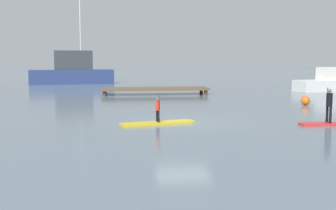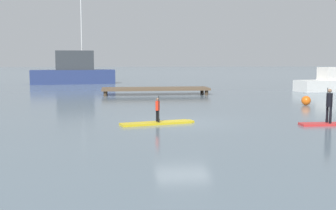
{
  "view_description": "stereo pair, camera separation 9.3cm",
  "coord_description": "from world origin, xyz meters",
  "px_view_note": "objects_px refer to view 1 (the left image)",
  "views": [
    {
      "loc": [
        -3.21,
        -19.88,
        3.04
      ],
      "look_at": [
        -0.49,
        1.61,
        0.67
      ],
      "focal_mm": 46.8,
      "sensor_mm": 36.0,
      "label": 1
    },
    {
      "loc": [
        -3.11,
        -19.89,
        3.04
      ],
      "look_at": [
        -0.49,
        1.61,
        0.67
      ],
      "focal_mm": 46.8,
      "sensor_mm": 36.0,
      "label": 2
    }
  ],
  "objects_px": {
    "fishing_boat_green_midground": "(72,71)",
    "paddler_child_solo": "(158,108)",
    "paddleboard_far": "(335,124)",
    "paddler_adult": "(329,103)",
    "mooring_buoy_mid": "(305,100)",
    "paddleboard_near": "(158,123)"
  },
  "relations": [
    {
      "from": "paddleboard_near",
      "to": "paddler_child_solo",
      "type": "bearing_deg",
      "value": -43.71
    },
    {
      "from": "paddler_child_solo",
      "to": "mooring_buoy_mid",
      "type": "distance_m",
      "value": 12.2
    },
    {
      "from": "paddleboard_near",
      "to": "mooring_buoy_mid",
      "type": "distance_m",
      "value": 12.2
    },
    {
      "from": "fishing_boat_green_midground",
      "to": "mooring_buoy_mid",
      "type": "xyz_separation_m",
      "value": [
        16.71,
        -24.36,
        -1.15
      ]
    },
    {
      "from": "paddleboard_far",
      "to": "paddler_adult",
      "type": "relative_size",
      "value": 2.05
    },
    {
      "from": "mooring_buoy_mid",
      "to": "paddler_adult",
      "type": "bearing_deg",
      "value": -107.81
    },
    {
      "from": "fishing_boat_green_midground",
      "to": "mooring_buoy_mid",
      "type": "relative_size",
      "value": 16.84
    },
    {
      "from": "paddleboard_near",
      "to": "paddler_adult",
      "type": "bearing_deg",
      "value": -9.3
    },
    {
      "from": "mooring_buoy_mid",
      "to": "paddleboard_far",
      "type": "bearing_deg",
      "value": -105.8
    },
    {
      "from": "fishing_boat_green_midground",
      "to": "paddleboard_near",
      "type": "bearing_deg",
      "value": -78.11
    },
    {
      "from": "paddleboard_far",
      "to": "paddler_adult",
      "type": "xyz_separation_m",
      "value": [
        -0.3,
        0.02,
        0.93
      ]
    },
    {
      "from": "paddleboard_far",
      "to": "paddler_adult",
      "type": "distance_m",
      "value": 0.98
    },
    {
      "from": "paddleboard_far",
      "to": "fishing_boat_green_midground",
      "type": "height_order",
      "value": "fishing_boat_green_midground"
    },
    {
      "from": "fishing_boat_green_midground",
      "to": "paddler_child_solo",
      "type": "bearing_deg",
      "value": -78.1
    },
    {
      "from": "paddler_adult",
      "to": "fishing_boat_green_midground",
      "type": "distance_m",
      "value": 35.31
    },
    {
      "from": "paddler_child_solo",
      "to": "paddler_adult",
      "type": "distance_m",
      "value": 7.69
    },
    {
      "from": "paddler_child_solo",
      "to": "paddleboard_far",
      "type": "relative_size",
      "value": 0.38
    },
    {
      "from": "paddler_child_solo",
      "to": "fishing_boat_green_midground",
      "type": "height_order",
      "value": "fishing_boat_green_midground"
    },
    {
      "from": "paddleboard_near",
      "to": "paddler_child_solo",
      "type": "distance_m",
      "value": 0.67
    },
    {
      "from": "paddleboard_far",
      "to": "mooring_buoy_mid",
      "type": "xyz_separation_m",
      "value": [
        2.26,
        8.0,
        0.24
      ]
    },
    {
      "from": "paddler_adult",
      "to": "mooring_buoy_mid",
      "type": "bearing_deg",
      "value": 72.19
    },
    {
      "from": "paddleboard_near",
      "to": "paddleboard_far",
      "type": "xyz_separation_m",
      "value": [
        7.9,
        -1.26,
        0.0
      ]
    }
  ]
}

